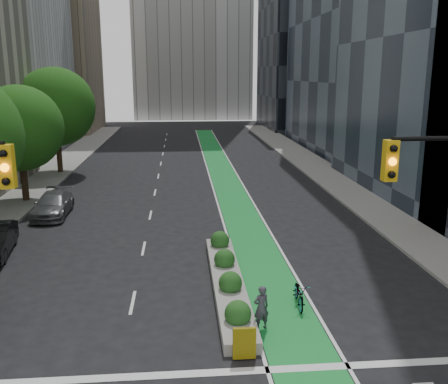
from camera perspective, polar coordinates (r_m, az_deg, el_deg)
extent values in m
cube|color=gray|center=(39.12, -21.56, 0.12)|extent=(3.60, 90.00, 0.15)
cube|color=gray|center=(39.47, 13.38, 0.81)|extent=(3.60, 90.00, 0.15)
cube|color=#198B35|center=(42.53, -0.09, 1.97)|extent=(2.20, 70.00, 0.01)
cube|color=tan|center=(80.07, -19.84, 15.88)|extent=(14.00, 16.00, 26.00)
cube|color=black|center=(82.36, 9.90, 17.05)|extent=(14.00, 18.00, 28.00)
cylinder|color=black|center=(35.66, -21.95, 2.43)|extent=(0.44, 0.44, 4.48)
sphere|color=#164B10|center=(35.29, -22.33, 6.77)|extent=(5.60, 5.60, 5.60)
cylinder|color=black|center=(45.15, -18.40, 5.26)|extent=(0.44, 0.44, 5.15)
sphere|color=#164B10|center=(44.85, -18.69, 9.21)|extent=(6.60, 6.60, 6.60)
cube|color=gold|center=(12.91, -23.57, 2.69)|extent=(0.34, 0.28, 1.05)
sphere|color=orange|center=(12.76, -23.79, 2.56)|extent=(0.20, 0.20, 0.20)
cube|color=gold|center=(13.32, 18.45, 3.42)|extent=(0.34, 0.28, 1.05)
sphere|color=orange|center=(13.18, 18.72, 3.30)|extent=(0.20, 0.20, 0.20)
cube|color=gray|center=(20.35, 0.44, -10.39)|extent=(1.20, 10.00, 0.40)
cube|color=yellow|center=(15.58, 2.34, -16.88)|extent=(0.70, 0.12, 1.00)
sphere|color=#194C19|center=(17.01, 1.59, -13.73)|extent=(0.90, 0.90, 0.90)
sphere|color=#194C19|center=(19.26, 0.73, -10.36)|extent=(0.90, 0.90, 0.90)
sphere|color=#194C19|center=(21.56, 0.06, -7.70)|extent=(0.90, 0.90, 0.90)
sphere|color=#194C19|center=(23.90, -0.48, -5.56)|extent=(0.90, 0.90, 0.90)
imported|color=gray|center=(19.04, 8.59, -11.38)|extent=(0.78, 1.85, 0.95)
imported|color=#3A3641|center=(17.14, 4.28, -13.05)|extent=(0.66, 0.55, 1.56)
imported|color=#595A5E|center=(31.89, -18.97, -1.38)|extent=(2.04, 4.79, 1.38)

